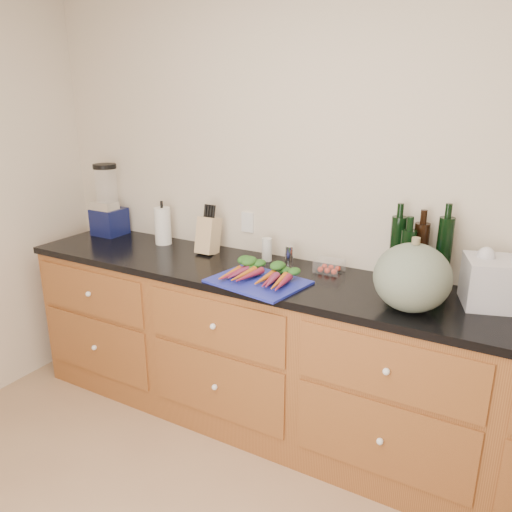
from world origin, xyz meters
The scene contains 15 objects.
wall_back centered at (0.00, 1.62, 1.30)m, with size 4.10×0.05×2.60m, color beige.
cabinets centered at (0.00, 1.30, 0.45)m, with size 3.60×0.64×0.90m.
countertop centered at (0.00, 1.30, 0.92)m, with size 3.64×0.62×0.04m, color black.
cutting_board centered at (-0.27, 1.14, 0.95)m, with size 0.46×0.35×0.01m, color #1D26A2.
carrots centered at (-0.27, 1.18, 0.98)m, with size 0.38×0.28×0.05m.
squash centered at (0.48, 1.18, 1.09)m, with size 0.34×0.34×0.31m, color #546252.
blender_appliance centered at (-1.62, 1.46, 1.15)m, with size 0.19×0.19×0.48m.
paper_towel centered at (-1.15, 1.46, 1.06)m, with size 0.11×0.11×0.24m, color white.
knife_block centered at (-0.79, 1.44, 1.05)m, with size 0.11×0.11×0.22m, color tan.
grinder_salt centered at (-0.41, 1.48, 1.01)m, with size 0.06×0.06×0.13m, color silver.
grinder_pepper centered at (-0.40, 1.48, 1.00)m, with size 0.05×0.05×0.13m, color black.
canister_chrome centered at (-0.26, 1.48, 0.99)m, with size 0.05×0.05×0.11m, color white.
tomato_box centered at (-0.02, 1.47, 0.97)m, with size 0.15×0.12×0.07m, color white.
bottles centered at (0.43, 1.51, 1.10)m, with size 0.30×0.15×0.36m.
grocery_bag centered at (0.81, 1.42, 1.05)m, with size 0.30×0.24×0.22m, color silver, non-canonical shape.
Camera 1 is at (0.89, -0.95, 1.85)m, focal length 35.00 mm.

